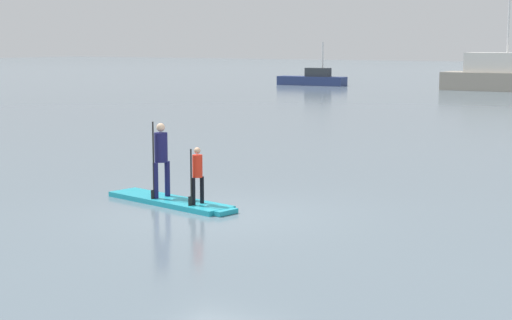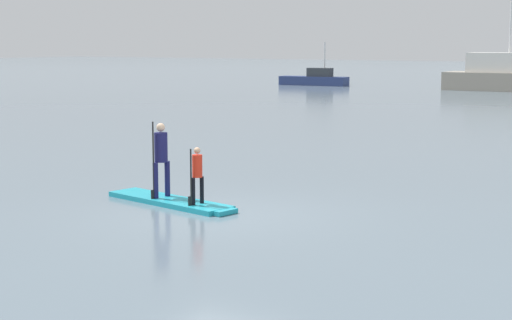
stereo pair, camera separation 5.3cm
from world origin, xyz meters
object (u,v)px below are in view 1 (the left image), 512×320
paddler_adult (161,155)px  fishing_boat_green_midground (313,79)px  motor_boat_small_navy (505,77)px  paddleboard_near (172,202)px  paddler_child_solo (197,172)px

paddler_adult → fishing_boat_green_midground: 45.02m
paddler_adult → motor_boat_small_navy: (-4.26, 41.76, -0.03)m
fishing_boat_green_midground → motor_boat_small_navy: bearing=2.4°
paddler_adult → paddleboard_near: bearing=-9.5°
paddler_child_solo → motor_boat_small_navy: size_ratio=0.13×
motor_boat_small_navy → fishing_boat_green_midground: bearing=-177.6°
paddler_child_solo → fishing_boat_green_midground: bearing=114.9°
paddler_child_solo → fishing_boat_green_midground: 45.63m
fishing_boat_green_midground → motor_boat_small_navy: 13.95m
paddler_child_solo → fishing_boat_green_midground: fishing_boat_green_midground is taller
fishing_boat_green_midground → paddler_child_solo: bearing=-65.1°
paddleboard_near → motor_boat_small_navy: motor_boat_small_navy is taller
paddler_adult → motor_boat_small_navy: bearing=95.8°
paddleboard_near → fishing_boat_green_midground: fishing_boat_green_midground is taller
motor_boat_small_navy → paddler_adult: bearing=-84.2°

